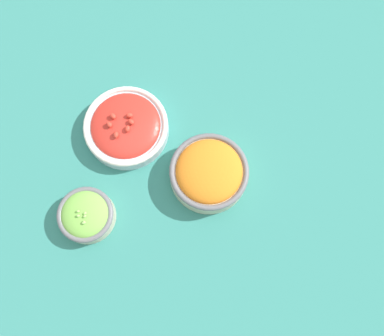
% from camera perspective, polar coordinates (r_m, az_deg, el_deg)
% --- Properties ---
extents(ground_plane, '(3.00, 3.00, 0.00)m').
position_cam_1_polar(ground_plane, '(0.94, -0.00, -0.47)').
color(ground_plane, '#337F75').
extents(bowl_carrots, '(0.17, 0.17, 0.07)m').
position_cam_1_polar(bowl_carrots, '(0.91, 2.25, -0.69)').
color(bowl_carrots, beige).
rests_on(bowl_carrots, ground_plane).
extents(bowl_lettuce, '(0.12, 0.12, 0.06)m').
position_cam_1_polar(bowl_lettuce, '(0.92, -13.95, -6.10)').
color(bowl_lettuce, beige).
rests_on(bowl_lettuce, ground_plane).
extents(bowl_cherry_tomatoes, '(0.19, 0.19, 0.06)m').
position_cam_1_polar(bowl_cherry_tomatoes, '(0.96, -8.78, 5.45)').
color(bowl_cherry_tomatoes, '#B2C1CC').
rests_on(bowl_cherry_tomatoes, ground_plane).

